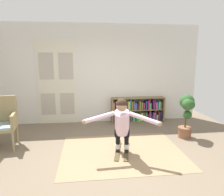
{
  "coord_description": "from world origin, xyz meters",
  "views": [
    {
      "loc": [
        -0.42,
        -3.68,
        1.91
      ],
      "look_at": [
        0.15,
        0.83,
        1.05
      ],
      "focal_mm": 33.62,
      "sensor_mm": 36.0,
      "label": 1
    }
  ],
  "objects_px": {
    "bookshelf": "(137,111)",
    "skis_pair": "(122,150)",
    "potted_plant": "(187,111)",
    "person_skier": "(122,122)",
    "wicker_chair": "(1,121)"
  },
  "relations": [
    {
      "from": "bookshelf",
      "to": "skis_pair",
      "type": "bearing_deg",
      "value": -112.07
    },
    {
      "from": "potted_plant",
      "to": "skis_pair",
      "type": "relative_size",
      "value": 1.13
    },
    {
      "from": "person_skier",
      "to": "potted_plant",
      "type": "bearing_deg",
      "value": 24.58
    },
    {
      "from": "potted_plant",
      "to": "person_skier",
      "type": "relative_size",
      "value": 0.74
    },
    {
      "from": "wicker_chair",
      "to": "potted_plant",
      "type": "distance_m",
      "value": 4.24
    },
    {
      "from": "bookshelf",
      "to": "skis_pair",
      "type": "distance_m",
      "value": 2.21
    },
    {
      "from": "potted_plant",
      "to": "person_skier",
      "type": "distance_m",
      "value": 1.9
    },
    {
      "from": "bookshelf",
      "to": "person_skier",
      "type": "relative_size",
      "value": 1.13
    },
    {
      "from": "potted_plant",
      "to": "wicker_chair",
      "type": "bearing_deg",
      "value": -179.61
    },
    {
      "from": "wicker_chair",
      "to": "skis_pair",
      "type": "distance_m",
      "value": 2.67
    },
    {
      "from": "wicker_chair",
      "to": "skis_pair",
      "type": "relative_size",
      "value": 1.18
    },
    {
      "from": "potted_plant",
      "to": "person_skier",
      "type": "xyz_separation_m",
      "value": [
        -1.73,
        -0.79,
        0.04
      ]
    },
    {
      "from": "bookshelf",
      "to": "person_skier",
      "type": "distance_m",
      "value": 2.41
    },
    {
      "from": "bookshelf",
      "to": "skis_pair",
      "type": "relative_size",
      "value": 1.73
    },
    {
      "from": "potted_plant",
      "to": "skis_pair",
      "type": "distance_m",
      "value": 1.9
    }
  ]
}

